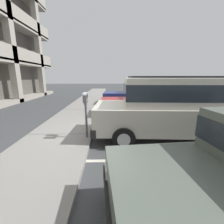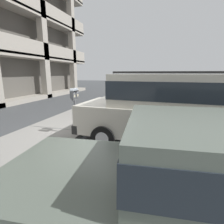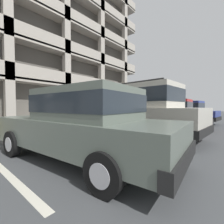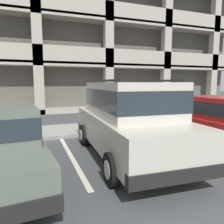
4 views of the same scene
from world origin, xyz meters
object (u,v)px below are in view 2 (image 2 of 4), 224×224
(blue_coupe, at_px, (164,93))
(red_sedan, at_px, (204,186))
(silver_suv, at_px, (165,107))
(parking_meter_near, at_px, (75,100))
(dark_hatchback, at_px, (164,100))

(blue_coupe, bearing_deg, red_sedan, -173.19)
(silver_suv, bearing_deg, red_sedan, -169.88)
(silver_suv, relative_size, red_sedan, 1.05)
(blue_coupe, relative_size, parking_meter_near, 3.21)
(red_sedan, xyz_separation_m, blue_coupe, (9.21, 0.39, 0.00))
(red_sedan, relative_size, parking_meter_near, 3.22)
(silver_suv, height_order, red_sedan, silver_suv)
(parking_meter_near, bearing_deg, dark_hatchback, -39.06)
(silver_suv, bearing_deg, parking_meter_near, 97.47)
(red_sedan, xyz_separation_m, dark_hatchback, (6.10, 0.41, 0.00))
(silver_suv, distance_m, parking_meter_near, 2.65)
(red_sedan, distance_m, blue_coupe, 9.22)
(dark_hatchback, height_order, parking_meter_near, parking_meter_near)
(red_sedan, height_order, dark_hatchback, same)
(blue_coupe, distance_m, parking_meter_near, 6.88)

